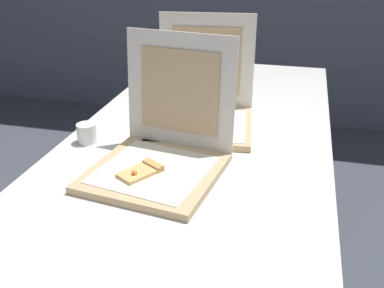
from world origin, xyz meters
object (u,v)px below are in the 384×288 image
Objects in this scene: cup_white_near_center at (87,133)px; napkin_pile at (145,277)px; table at (197,154)px; cup_white_far at (164,93)px; pizza_box_front at (160,153)px; pizza_box_middle at (203,110)px.

napkin_pile is (0.40, -0.55, -0.03)m from cup_white_near_center.
napkin_pile reaches higher than table.
table is 0.42m from cup_white_far.
cup_white_far is at bearing 74.57° from cup_white_near_center.
cup_white_near_center reaches higher than napkin_pile.
cup_white_far is 0.35× the size of napkin_pile.
pizza_box_front is at bearing 103.64° from napkin_pile.
pizza_box_front is 6.47× the size of cup_white_far.
cup_white_near_center is at bearing 165.24° from pizza_box_front.
cup_white_far is at bearing 128.86° from pizza_box_middle.
cup_white_far reaches higher than napkin_pile.
table is 0.66m from napkin_pile.
napkin_pile is at bearing -92.42° from pizza_box_middle.
pizza_box_front reaches higher than cup_white_far.
pizza_box_front is at bearing -103.75° from pizza_box_middle.
table is at bearing 83.35° from pizza_box_front.
cup_white_far is (0.12, 0.45, 0.00)m from cup_white_near_center.
pizza_box_front is 0.36m from pizza_box_middle.
napkin_pile is (0.11, -0.43, -0.05)m from pizza_box_front.
cup_white_far is at bearing 114.32° from pizza_box_front.
table is 30.98× the size of cup_white_far.
pizza_box_middle is at bearing 35.63° from cup_white_near_center.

